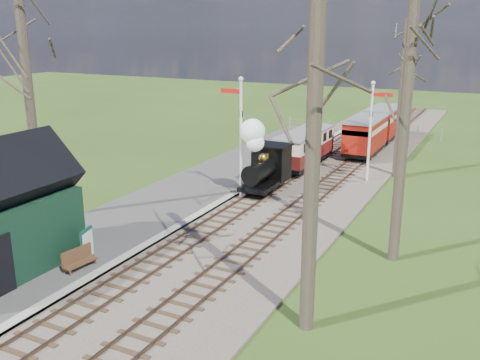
{
  "coord_description": "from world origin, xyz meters",
  "views": [
    {
      "loc": [
        11.06,
        -7.32,
        8.55
      ],
      "look_at": [
        0.16,
        14.19,
        1.6
      ],
      "focal_mm": 40.0,
      "sensor_mm": 36.0,
      "label": 1
    }
  ],
  "objects_px": {
    "red_carriage_a": "(365,136)",
    "red_carriage_b": "(383,123)",
    "semaphore_far": "(372,124)",
    "locomotive": "(264,160)",
    "coach": "(305,147)",
    "sign_board": "(87,245)",
    "bench": "(78,259)",
    "semaphore_near": "(240,130)"
  },
  "relations": [
    {
      "from": "red_carriage_a",
      "to": "bench",
      "type": "bearing_deg",
      "value": -101.74
    },
    {
      "from": "semaphore_near",
      "to": "sign_board",
      "type": "relative_size",
      "value": 5.07
    },
    {
      "from": "coach",
      "to": "red_carriage_a",
      "type": "distance_m",
      "value": 5.34
    },
    {
      "from": "semaphore_far",
      "to": "locomotive",
      "type": "xyz_separation_m",
      "value": [
        -4.39,
        -4.66,
        -1.48
      ]
    },
    {
      "from": "locomotive",
      "to": "red_carriage_a",
      "type": "height_order",
      "value": "locomotive"
    },
    {
      "from": "semaphore_near",
      "to": "semaphore_far",
      "type": "relative_size",
      "value": 1.09
    },
    {
      "from": "coach",
      "to": "red_carriage_a",
      "type": "height_order",
      "value": "red_carriage_a"
    },
    {
      "from": "red_carriage_a",
      "to": "coach",
      "type": "bearing_deg",
      "value": -119.15
    },
    {
      "from": "bench",
      "to": "coach",
      "type": "bearing_deg",
      "value": 83.42
    },
    {
      "from": "semaphore_far",
      "to": "sign_board",
      "type": "bearing_deg",
      "value": -112.88
    },
    {
      "from": "coach",
      "to": "bench",
      "type": "height_order",
      "value": "coach"
    },
    {
      "from": "red_carriage_a",
      "to": "red_carriage_b",
      "type": "distance_m",
      "value": 5.5
    },
    {
      "from": "locomotive",
      "to": "red_carriage_b",
      "type": "distance_m",
      "value": 16.43
    },
    {
      "from": "red_carriage_a",
      "to": "bench",
      "type": "relative_size",
      "value": 3.68
    },
    {
      "from": "coach",
      "to": "bench",
      "type": "xyz_separation_m",
      "value": [
        -2.04,
        -17.68,
        -0.82
      ]
    },
    {
      "from": "semaphore_near",
      "to": "semaphore_far",
      "type": "xyz_separation_m",
      "value": [
        5.14,
        6.0,
        -0.27
      ]
    },
    {
      "from": "red_carriage_a",
      "to": "red_carriage_b",
      "type": "relative_size",
      "value": 1.0
    },
    {
      "from": "semaphore_near",
      "to": "sign_board",
      "type": "xyz_separation_m",
      "value": [
        -1.44,
        -9.6,
        -2.81
      ]
    },
    {
      "from": "semaphore_far",
      "to": "red_carriage_b",
      "type": "bearing_deg",
      "value": 98.72
    },
    {
      "from": "semaphore_near",
      "to": "sign_board",
      "type": "height_order",
      "value": "semaphore_near"
    },
    {
      "from": "coach",
      "to": "sign_board",
      "type": "relative_size",
      "value": 5.22
    },
    {
      "from": "red_carriage_b",
      "to": "sign_board",
      "type": "distance_m",
      "value": 27.59
    },
    {
      "from": "semaphore_near",
      "to": "semaphore_far",
      "type": "bearing_deg",
      "value": 49.4
    },
    {
      "from": "semaphore_near",
      "to": "coach",
      "type": "relative_size",
      "value": 0.97
    },
    {
      "from": "coach",
      "to": "red_carriage_b",
      "type": "xyz_separation_m",
      "value": [
        2.6,
        10.16,
        0.09
      ]
    },
    {
      "from": "semaphore_far",
      "to": "sign_board",
      "type": "relative_size",
      "value": 4.66
    },
    {
      "from": "coach",
      "to": "semaphore_near",
      "type": "bearing_deg",
      "value": -95.93
    },
    {
      "from": "red_carriage_b",
      "to": "bench",
      "type": "bearing_deg",
      "value": -99.46
    },
    {
      "from": "semaphore_far",
      "to": "red_carriage_b",
      "type": "distance_m",
      "value": 11.85
    },
    {
      "from": "red_carriage_b",
      "to": "sign_board",
      "type": "xyz_separation_m",
      "value": [
        -4.81,
        -27.16,
        -0.65
      ]
    },
    {
      "from": "sign_board",
      "to": "semaphore_far",
      "type": "bearing_deg",
      "value": 67.12
    },
    {
      "from": "semaphore_far",
      "to": "red_carriage_a",
      "type": "bearing_deg",
      "value": 106.31
    },
    {
      "from": "semaphore_near",
      "to": "semaphore_far",
      "type": "height_order",
      "value": "semaphore_near"
    },
    {
      "from": "bench",
      "to": "locomotive",
      "type": "bearing_deg",
      "value": 80.1
    },
    {
      "from": "coach",
      "to": "semaphore_far",
      "type": "bearing_deg",
      "value": -17.75
    },
    {
      "from": "locomotive",
      "to": "coach",
      "type": "distance_m",
      "value": 6.08
    },
    {
      "from": "red_carriage_b",
      "to": "sign_board",
      "type": "relative_size",
      "value": 4.06
    },
    {
      "from": "sign_board",
      "to": "bench",
      "type": "height_order",
      "value": "sign_board"
    },
    {
      "from": "sign_board",
      "to": "red_carriage_b",
      "type": "bearing_deg",
      "value": 79.96
    },
    {
      "from": "red_carriage_b",
      "to": "bench",
      "type": "xyz_separation_m",
      "value": [
        -4.64,
        -27.84,
        -0.91
      ]
    },
    {
      "from": "semaphore_near",
      "to": "red_carriage_a",
      "type": "xyz_separation_m",
      "value": [
        3.37,
        12.06,
        -2.16
      ]
    },
    {
      "from": "locomotive",
      "to": "bench",
      "type": "relative_size",
      "value": 2.95
    }
  ]
}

